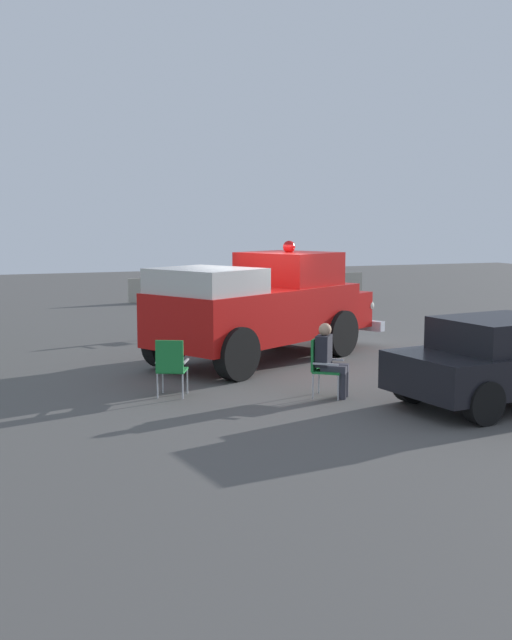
% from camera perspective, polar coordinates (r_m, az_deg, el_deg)
% --- Properties ---
extents(ground_plane, '(60.00, 60.00, 0.00)m').
position_cam_1_polar(ground_plane, '(16.45, -0.06, -3.31)').
color(ground_plane, '#514F4C').
extents(vintage_fire_truck, '(6.26, 4.77, 2.59)m').
position_cam_1_polar(vintage_fire_truck, '(16.82, 0.51, 1.05)').
color(vintage_fire_truck, black).
rests_on(vintage_fire_truck, ground).
extents(lawn_chair_near_truck, '(0.69, 0.69, 1.02)m').
position_cam_1_polar(lawn_chair_near_truck, '(13.49, 4.87, -3.17)').
color(lawn_chair_near_truck, '#B7BABF').
rests_on(lawn_chair_near_truck, ground).
extents(lawn_chair_by_car, '(0.67, 0.67, 1.02)m').
position_cam_1_polar(lawn_chair_by_car, '(20.13, -6.50, 0.32)').
color(lawn_chair_by_car, '#B7BABF').
rests_on(lawn_chair_by_car, ground).
extents(lawn_chair_spare, '(0.66, 0.66, 1.02)m').
position_cam_1_polar(lawn_chair_spare, '(13.44, -6.28, -3.23)').
color(lawn_chair_spare, '#B7BABF').
rests_on(lawn_chair_spare, ground).
extents(spectator_seated, '(0.65, 0.63, 1.29)m').
position_cam_1_polar(spectator_seated, '(13.45, 5.42, -2.75)').
color(spectator_seated, '#383842').
rests_on(spectator_seated, ground).
extents(traffic_cone, '(0.40, 0.40, 0.64)m').
position_cam_1_polar(traffic_cone, '(19.80, -2.71, -0.58)').
color(traffic_cone, orange).
rests_on(traffic_cone, ground).
extents(background_fence, '(9.70, 0.12, 0.90)m').
position_cam_1_polar(background_fence, '(30.21, -0.33, 2.47)').
color(background_fence, '#A8A393').
rests_on(background_fence, ground).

